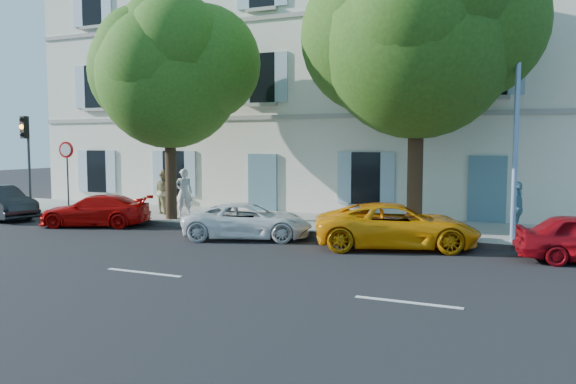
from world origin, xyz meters
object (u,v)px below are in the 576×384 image
at_px(tree_right, 418,43).
at_px(pedestrian_a, 184,192).
at_px(car_red_coupe, 95,211).
at_px(pedestrian_b, 164,192).
at_px(street_lamp, 517,95).
at_px(car_white_coupe, 248,221).
at_px(pedestrian_c, 517,209).
at_px(road_sign, 67,161).
at_px(car_yellow_supercar, 396,226).
at_px(tree_left, 169,77).
at_px(traffic_light, 26,143).

height_order(tree_right, pedestrian_a, tree_right).
relative_size(car_red_coupe, pedestrian_b, 2.20).
relative_size(pedestrian_a, pedestrian_b, 1.04).
bearing_deg(car_red_coupe, street_lamp, 77.04).
relative_size(car_white_coupe, tree_right, 0.43).
xyz_separation_m(car_red_coupe, tree_right, (10.78, 2.39, 5.47)).
relative_size(pedestrian_b, pedestrian_c, 1.05).
height_order(road_sign, street_lamp, street_lamp).
bearing_deg(pedestrian_b, tree_right, -160.39).
xyz_separation_m(tree_right, street_lamp, (2.92, -0.76, -1.73)).
bearing_deg(car_white_coupe, car_red_coupe, 69.45).
distance_m(road_sign, street_lamp, 16.86).
xyz_separation_m(car_yellow_supercar, road_sign, (-13.74, 1.63, 1.58)).
bearing_deg(car_yellow_supercar, pedestrian_a, 55.24).
bearing_deg(car_red_coupe, tree_left, 112.89).
distance_m(road_sign, pedestrian_a, 5.18).
xyz_separation_m(car_white_coupe, traffic_light, (-11.10, 1.65, 2.41)).
height_order(car_red_coupe, car_yellow_supercar, car_yellow_supercar).
xyz_separation_m(car_red_coupe, street_lamp, (13.70, 1.63, 3.73)).
height_order(traffic_light, pedestrian_a, traffic_light).
bearing_deg(tree_right, car_red_coupe, -167.48).
bearing_deg(car_red_coupe, car_yellow_supercar, 71.06).
relative_size(traffic_light, road_sign, 1.36).
bearing_deg(street_lamp, car_white_coupe, -166.71).
distance_m(car_red_coupe, car_white_coupe, 6.17).
bearing_deg(pedestrian_c, street_lamp, -173.27).
bearing_deg(pedestrian_b, pedestrian_c, -158.93).
relative_size(car_yellow_supercar, traffic_light, 1.17).
height_order(tree_right, road_sign, tree_right).
xyz_separation_m(road_sign, pedestrian_b, (3.84, 1.19, -1.19)).
bearing_deg(pedestrian_c, car_red_coupe, 111.73).
height_order(car_yellow_supercar, tree_left, tree_left).
xyz_separation_m(pedestrian_a, pedestrian_c, (11.84, -0.11, -0.08)).
xyz_separation_m(car_red_coupe, pedestrian_a, (1.94, 2.66, 0.50)).
xyz_separation_m(tree_left, road_sign, (-5.00, -0.03, -3.12)).
bearing_deg(pedestrian_c, tree_left, 104.83).
bearing_deg(road_sign, car_yellow_supercar, -6.74).
distance_m(car_red_coupe, road_sign, 3.88).
relative_size(tree_right, pedestrian_c, 5.53).
height_order(car_white_coupe, traffic_light, traffic_light).
height_order(car_white_coupe, tree_left, tree_left).
xyz_separation_m(car_yellow_supercar, tree_right, (0.07, 2.24, 5.39)).
distance_m(tree_right, road_sign, 14.34).
xyz_separation_m(car_yellow_supercar, pedestrian_b, (-9.90, 2.81, 0.39)).
distance_m(traffic_light, pedestrian_a, 7.22).
height_order(car_white_coupe, street_lamp, street_lamp).
relative_size(tree_left, tree_right, 0.88).
bearing_deg(tree_right, pedestrian_b, 176.72).
xyz_separation_m(tree_right, pedestrian_a, (-8.84, 0.27, -4.96)).
relative_size(car_red_coupe, traffic_light, 0.99).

